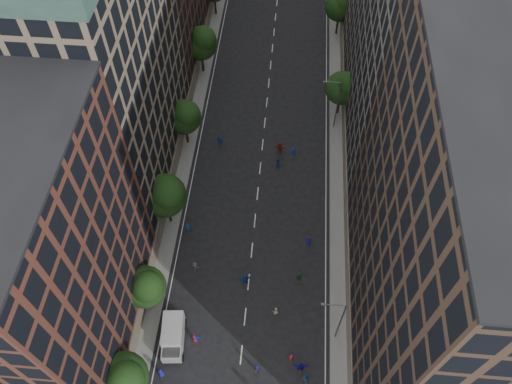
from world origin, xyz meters
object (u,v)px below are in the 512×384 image
skater_0 (161,373)px  skater_1 (257,368)px  streetlamp_far (336,103)px  cargo_van (173,336)px  streetlamp_near (339,320)px  skater_2 (306,378)px

skater_0 → skater_1: skater_0 is taller
streetlamp_far → cargo_van: bearing=-117.4°
cargo_van → skater_0: bearing=-105.3°
streetlamp_near → skater_1: streetlamp_near is taller
cargo_van → streetlamp_far: bearing=57.0°
streetlamp_near → cargo_van: (-18.18, -2.00, -3.71)m
streetlamp_far → skater_0: size_ratio=5.53×
skater_1 → skater_2: skater_2 is taller
skater_1 → skater_2: size_ratio=0.98×
streetlamp_near → streetlamp_far: bearing=90.0°
streetlamp_near → skater_2: streetlamp_near is taller
cargo_van → skater_2: cargo_van is taller
cargo_van → streetlamp_near: bearing=0.7°
streetlamp_far → skater_2: (-3.10, -38.16, -4.36)m
skater_1 → streetlamp_far: bearing=-86.7°
streetlamp_far → cargo_van: streetlamp_far is taller
cargo_van → skater_1: (9.70, -2.54, -0.68)m
streetlamp_far → skater_2: bearing=-94.6°
streetlamp_far → cargo_van: (-18.18, -35.00, -3.71)m
skater_1 → skater_0: bearing=24.0°
skater_0 → skater_1: bearing=-175.5°
skater_2 → streetlamp_near: bearing=-136.0°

